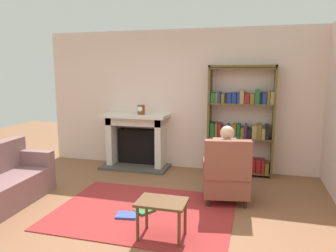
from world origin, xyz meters
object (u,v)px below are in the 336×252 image
Objects in this scene: armchair_reading at (226,175)px; seated_reader at (226,159)px; fireplace at (137,139)px; side_table at (162,207)px; mantel_clock at (141,110)px; bookshelf at (241,124)px.

seated_reader reaches higher than armchair_reading.
fireplace is 2.36m from armchair_reading.
fireplace is 2.38× the size of side_table.
mantel_clock is at bearing -44.44° from seated_reader.
mantel_clock is 0.33× the size of side_table.
bookshelf is 3.60× the size of side_table.
bookshelf is 1.77× the size of seated_reader.
bookshelf is 1.36m from seated_reader.
armchair_reading is at bearing -36.20° from fireplace.
bookshelf is (2.02, 0.04, 0.37)m from fireplace.
fireplace reaches higher than side_table.
fireplace is 0.62m from mantel_clock.
bookshelf reaches higher than armchair_reading.
fireplace is at bearing 144.17° from mantel_clock.
armchair_reading is at bearing -36.22° from mantel_clock.
mantel_clock is at bearing 114.65° from side_table.
fireplace is 1.38× the size of armchair_reading.
armchair_reading is 0.23m from seated_reader.
side_table is at bearing -105.45° from bookshelf.
armchair_reading is at bearing 90.00° from seated_reader.
seated_reader is at bearing 66.24° from side_table.
side_table is (1.29, -2.61, -0.19)m from fireplace.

